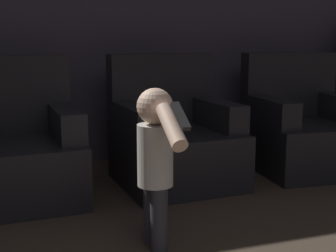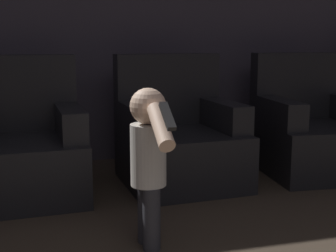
{
  "view_description": "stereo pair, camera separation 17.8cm",
  "coord_description": "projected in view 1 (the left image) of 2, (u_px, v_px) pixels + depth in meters",
  "views": [
    {
      "loc": [
        -0.89,
        0.54,
        1.03
      ],
      "look_at": [
        0.0,
        3.15,
        0.52
      ],
      "focal_mm": 50.0,
      "sensor_mm": 36.0,
      "label": 1
    },
    {
      "loc": [
        -0.72,
        0.49,
        1.03
      ],
      "look_at": [
        0.0,
        3.15,
        0.52
      ],
      "focal_mm": 50.0,
      "sensor_mm": 36.0,
      "label": 2
    }
  ],
  "objects": [
    {
      "name": "wall_back",
      "position": [
        115.0,
        8.0,
        3.92
      ],
      "size": [
        8.4,
        0.05,
        2.6
      ],
      "color": "#3D3842",
      "rests_on": "ground_plane"
    },
    {
      "name": "armchair_left",
      "position": [
        16.0,
        151.0,
        3.06
      ],
      "size": [
        0.84,
        0.85,
        0.93
      ],
      "rotation": [
        0.0,
        0.0,
        0.05
      ],
      "color": "black",
      "rests_on": "ground_plane"
    },
    {
      "name": "armchair_middle",
      "position": [
        173.0,
        139.0,
        3.41
      ],
      "size": [
        0.85,
        0.86,
        0.93
      ],
      "rotation": [
        0.0,
        0.0,
        0.06
      ],
      "color": "black",
      "rests_on": "ground_plane"
    },
    {
      "name": "armchair_right",
      "position": [
        303.0,
        130.0,
        3.77
      ],
      "size": [
        0.86,
        0.87,
        0.93
      ],
      "rotation": [
        0.0,
        0.0,
        -0.07
      ],
      "color": "black",
      "rests_on": "ground_plane"
    },
    {
      "name": "person_toddler",
      "position": [
        156.0,
        155.0,
        2.28
      ],
      "size": [
        0.18,
        0.56,
        0.81
      ],
      "rotation": [
        0.0,
        0.0,
        1.63
      ],
      "color": "#28282D",
      "rests_on": "ground_plane"
    }
  ]
}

